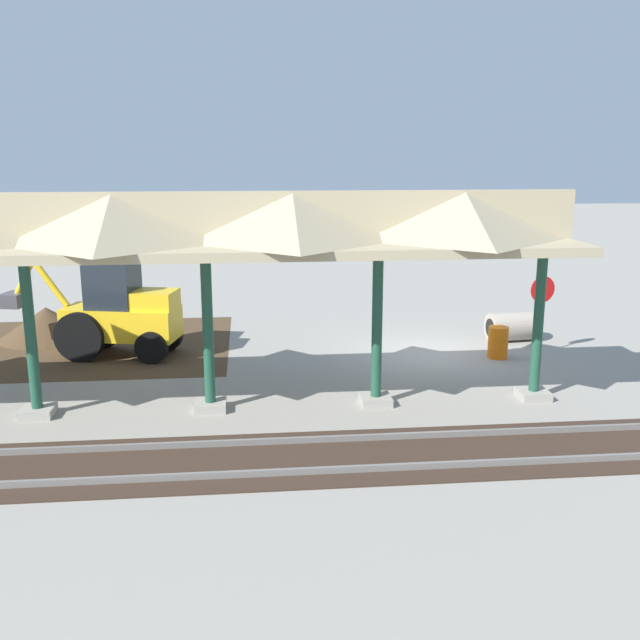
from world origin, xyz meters
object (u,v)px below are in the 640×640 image
backhoe (116,312)px  concrete_pipe (511,327)px  traffic_barrel (498,342)px  stop_sign (542,299)px

backhoe → concrete_pipe: 11.87m
traffic_barrel → backhoe: bearing=-7.3°
stop_sign → backhoe: size_ratio=0.44×
backhoe → concrete_pipe: backhoe is taller
backhoe → traffic_barrel: (-10.79, 1.38, -0.82)m
stop_sign → concrete_pipe: bearing=-81.6°
stop_sign → traffic_barrel: 1.77m
backhoe → concrete_pipe: (-11.84, -0.41, -0.82)m
concrete_pipe → traffic_barrel: traffic_barrel is taller
stop_sign → backhoe: (12.07, -1.20, -0.39)m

